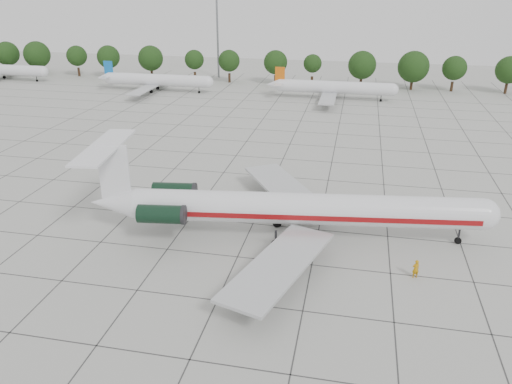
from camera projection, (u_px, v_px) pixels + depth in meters
The scene contains 9 objects.
ground at pixel (253, 224), 60.82m from camera, with size 260.00×260.00×0.00m, color #AFB0A8.
apron_joints at pixel (274, 179), 74.29m from camera, with size 170.00×170.00×0.02m, color #383838.
main_airliner at pixel (283, 208), 56.08m from camera, with size 45.80×35.82×10.77m.
ground_crew at pixel (416, 269), 49.58m from camera, with size 0.73×0.48×2.01m, color #BD800B.
bg_airliner_a at pixel (0, 70), 143.58m from camera, with size 28.24×27.20×7.40m.
bg_airliner_b at pixel (157, 80), 129.47m from camera, with size 28.24×27.20×7.40m.
bg_airliner_c at pixel (334, 88), 120.86m from camera, with size 28.24×27.20×7.40m.
tree_line at pixel (276, 62), 136.97m from camera, with size 249.86×8.44×10.22m.
floodlight_mast at pixel (217, 27), 143.36m from camera, with size 1.60×1.60×25.45m.
Camera 1 is at (11.34, -53.06, 27.76)m, focal length 35.00 mm.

